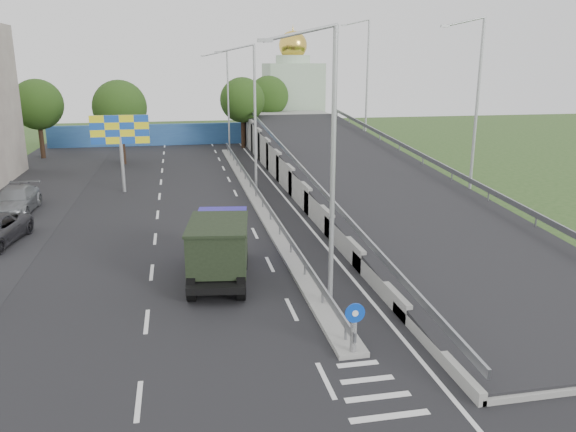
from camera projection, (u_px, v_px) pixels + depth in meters
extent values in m
plane|color=#2D4C1E|center=(377.00, 396.00, 15.64)|extent=(160.00, 160.00, 0.00)
cube|color=black|center=(216.00, 217.00, 34.01)|extent=(26.00, 90.00, 0.04)
cube|color=gray|center=(256.00, 198.00, 38.33)|extent=(1.00, 44.00, 0.20)
cube|color=gray|center=(426.00, 159.00, 40.05)|extent=(0.10, 50.00, 0.32)
cube|color=gray|center=(296.00, 164.00, 38.27)|extent=(0.10, 50.00, 0.32)
cube|color=gray|center=(256.00, 188.00, 38.16)|extent=(0.08, 44.00, 0.32)
cylinder|color=gray|center=(256.00, 192.00, 38.23)|extent=(0.09, 0.09, 0.60)
cylinder|color=black|center=(353.00, 334.00, 17.51)|extent=(0.20, 0.20, 1.20)
cylinder|color=#0C3FBF|center=(355.00, 313.00, 17.24)|extent=(0.64, 0.05, 0.64)
cylinder|color=white|center=(355.00, 313.00, 17.21)|extent=(0.20, 0.03, 0.20)
cylinder|color=#B2B5B7|center=(333.00, 173.00, 20.01)|extent=(0.18, 0.18, 10.00)
cylinder|color=#B2B5B7|center=(301.00, 33.00, 18.54)|extent=(2.57, 0.12, 0.66)
cube|color=#B2B5B7|center=(265.00, 40.00, 18.38)|extent=(0.50, 0.18, 0.12)
cylinder|color=#B2B5B7|center=(255.00, 120.00, 38.94)|extent=(0.18, 0.18, 10.00)
cylinder|color=#B2B5B7|center=(236.00, 48.00, 37.47)|extent=(2.57, 0.12, 0.66)
cube|color=#B2B5B7|center=(218.00, 52.00, 37.31)|extent=(0.50, 0.18, 0.12)
cylinder|color=#B2B5B7|center=(228.00, 101.00, 57.87)|extent=(0.18, 0.18, 10.00)
cylinder|color=#B2B5B7|center=(215.00, 53.00, 56.40)|extent=(2.57, 0.12, 0.66)
cube|color=#B2B5B7|center=(203.00, 56.00, 56.24)|extent=(0.50, 0.18, 0.12)
cube|color=#284F94|center=(187.00, 134.00, 63.80)|extent=(30.00, 0.50, 2.40)
cube|color=#B2CCAD|center=(293.00, 99.00, 73.13)|extent=(7.00, 7.00, 9.00)
cylinder|color=#B2CCAD|center=(293.00, 59.00, 71.81)|extent=(4.40, 4.40, 1.00)
sphere|color=gold|center=(293.00, 45.00, 71.37)|extent=(3.60, 3.60, 3.60)
cone|color=gold|center=(293.00, 29.00, 70.84)|extent=(0.30, 0.30, 1.20)
cylinder|color=#B2B5B7|center=(123.00, 165.00, 39.93)|extent=(0.24, 0.24, 4.00)
cube|color=yellow|center=(120.00, 130.00, 39.28)|extent=(4.00, 0.20, 2.00)
cylinder|color=black|center=(122.00, 143.00, 51.10)|extent=(0.44, 0.44, 4.00)
sphere|color=#263D10|center=(120.00, 107.00, 50.26)|extent=(4.80, 4.80, 4.80)
cylinder|color=black|center=(243.00, 130.00, 60.92)|extent=(0.44, 0.44, 4.00)
sphere|color=#263D10|center=(242.00, 100.00, 60.08)|extent=(4.80, 4.80, 4.80)
cylinder|color=black|center=(41.00, 138.00, 54.33)|extent=(0.44, 0.44, 4.00)
sphere|color=#263D10|center=(37.00, 104.00, 53.49)|extent=(4.80, 4.80, 4.80)
cylinder|color=black|center=(269.00, 123.00, 68.30)|extent=(0.44, 0.44, 4.00)
sphere|color=#263D10|center=(269.00, 96.00, 67.46)|extent=(4.80, 4.80, 4.80)
cylinder|color=black|center=(202.00, 253.00, 25.88)|extent=(0.48, 1.10, 1.06)
cylinder|color=black|center=(244.00, 252.00, 25.98)|extent=(0.48, 1.10, 1.06)
cylinder|color=black|center=(200.00, 259.00, 25.05)|extent=(0.48, 1.10, 1.06)
cylinder|color=black|center=(243.00, 258.00, 25.15)|extent=(0.48, 1.10, 1.06)
cylinder|color=black|center=(192.00, 288.00, 21.80)|extent=(0.48, 1.10, 1.06)
cylinder|color=black|center=(241.00, 287.00, 21.90)|extent=(0.48, 1.10, 1.06)
cube|color=black|center=(220.00, 264.00, 23.95)|extent=(3.04, 6.22, 0.29)
cube|color=#150B80|center=(223.00, 228.00, 25.87)|extent=(2.41, 1.84, 1.64)
cube|color=black|center=(223.00, 215.00, 26.47)|extent=(1.82, 0.32, 0.67)
cube|color=black|center=(224.00, 243.00, 26.93)|extent=(2.21, 0.46, 0.48)
cube|color=black|center=(218.00, 245.00, 23.11)|extent=(2.80, 3.95, 1.73)
cube|color=black|center=(218.00, 224.00, 22.87)|extent=(2.91, 4.06, 0.12)
imported|color=slate|center=(15.00, 201.00, 34.58)|extent=(2.28, 5.50, 1.59)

